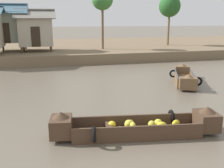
% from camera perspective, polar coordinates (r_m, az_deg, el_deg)
% --- Properties ---
extents(ground_plane, '(300.00, 300.00, 0.00)m').
position_cam_1_polar(ground_plane, '(13.06, -6.62, -3.03)').
color(ground_plane, '#665B4C').
extents(riverbank_strip, '(160.00, 20.00, 0.91)m').
position_cam_1_polar(riverbank_strip, '(32.09, -11.75, 7.65)').
color(riverbank_strip, '#756047').
rests_on(riverbank_strip, ground).
extents(banana_boat, '(5.68, 1.76, 0.93)m').
position_cam_1_polar(banana_boat, '(8.80, 5.33, -9.24)').
color(banana_boat, '#473323').
rests_on(banana_boat, ground).
extents(fishing_skiff_distant, '(2.63, 4.27, 0.96)m').
position_cam_1_polar(fishing_skiff_distant, '(16.45, 15.75, 1.38)').
color(fishing_skiff_distant, brown).
rests_on(fishing_skiff_distant, ground).
extents(stilt_house_mid_left, '(4.08, 3.50, 4.41)m').
position_cam_1_polar(stilt_house_mid_left, '(26.81, -22.21, 11.71)').
color(stilt_house_mid_left, '#4C3826').
rests_on(stilt_house_mid_left, riverbank_strip).
extents(stilt_house_mid_right, '(3.72, 3.25, 3.91)m').
position_cam_1_polar(stilt_house_mid_right, '(25.89, -16.50, 11.26)').
color(stilt_house_mid_right, '#4C3826').
rests_on(stilt_house_mid_right, riverbank_strip).
extents(palm_tree_near, '(2.12, 2.12, 5.94)m').
position_cam_1_polar(palm_tree_near, '(26.78, -2.15, 18.04)').
color(palm_tree_near, brown).
rests_on(palm_tree_near, riverbank_strip).
extents(palm_tree_mid, '(2.46, 2.46, 5.68)m').
position_cam_1_polar(palm_tree_mid, '(31.66, 12.60, 16.36)').
color(palm_tree_mid, brown).
rests_on(palm_tree_mid, riverbank_strip).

